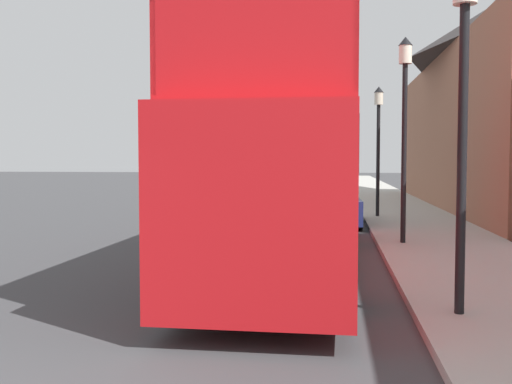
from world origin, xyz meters
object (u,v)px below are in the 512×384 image
lamp_post_second (405,103)px  lamp_post_third (378,127)px  lamp_post_nearest (464,69)px  tour_bus (291,175)px  parked_car_ahead_of_bus (333,206)px

lamp_post_second → lamp_post_third: size_ratio=1.08×
lamp_post_nearest → lamp_post_second: size_ratio=0.94×
tour_bus → lamp_post_second: (2.66, 2.96, 1.75)m
lamp_post_nearest → lamp_post_second: bearing=89.7°
lamp_post_second → lamp_post_third: lamp_post_second is taller
parked_car_ahead_of_bus → lamp_post_third: bearing=51.9°
lamp_post_second → lamp_post_third: bearing=91.0°
lamp_post_nearest → lamp_post_third: 14.09m
tour_bus → parked_car_ahead_of_bus: size_ratio=2.88×
tour_bus → lamp_post_third: 10.43m
lamp_post_second → lamp_post_nearest: bearing=-90.3°
tour_bus → lamp_post_nearest: 5.10m
lamp_post_nearest → lamp_post_third: lamp_post_nearest is taller
parked_car_ahead_of_bus → lamp_post_second: lamp_post_second is taller
parked_car_ahead_of_bus → lamp_post_nearest: size_ratio=0.81×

